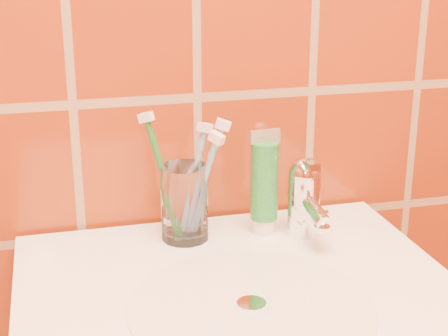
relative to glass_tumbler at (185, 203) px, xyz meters
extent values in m
cylinder|color=silver|center=(0.04, -0.21, -0.05)|extent=(0.30, 0.30, 0.00)
cylinder|color=white|center=(0.04, -0.21, -0.05)|extent=(0.04, 0.04, 0.00)
cylinder|color=white|center=(0.00, 0.00, 0.00)|extent=(0.09, 0.09, 0.11)
cylinder|color=white|center=(0.12, -0.01, -0.04)|extent=(0.03, 0.03, 0.02)
cylinder|color=#1B7226|center=(0.12, -0.01, 0.03)|extent=(0.04, 0.04, 0.12)
cube|color=beige|center=(0.12, -0.01, 0.09)|extent=(0.04, 0.01, 0.02)
cylinder|color=white|center=(0.17, -0.03, -0.01)|extent=(0.05, 0.05, 0.09)
sphere|color=white|center=(0.17, -0.03, 0.04)|extent=(0.05, 0.05, 0.05)
cylinder|color=white|center=(0.17, -0.07, 0.00)|extent=(0.02, 0.09, 0.03)
cube|color=white|center=(0.17, -0.04, 0.06)|extent=(0.02, 0.06, 0.01)
camera|label=1|loc=(-0.18, -0.91, 0.37)|focal=55.00mm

